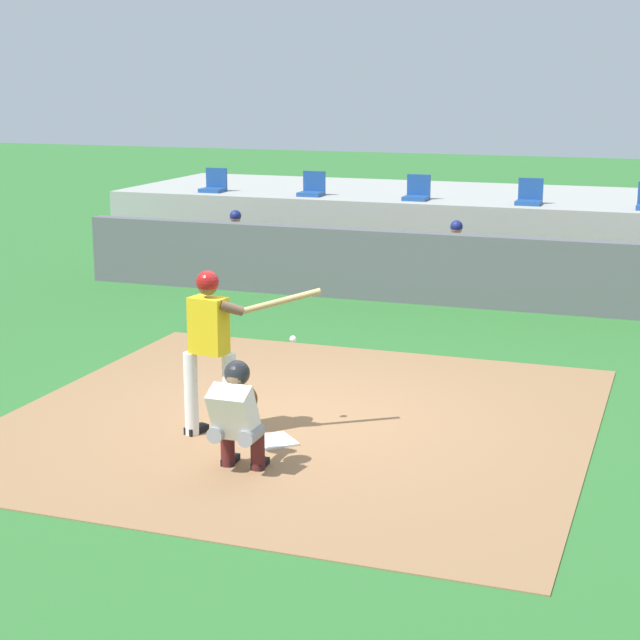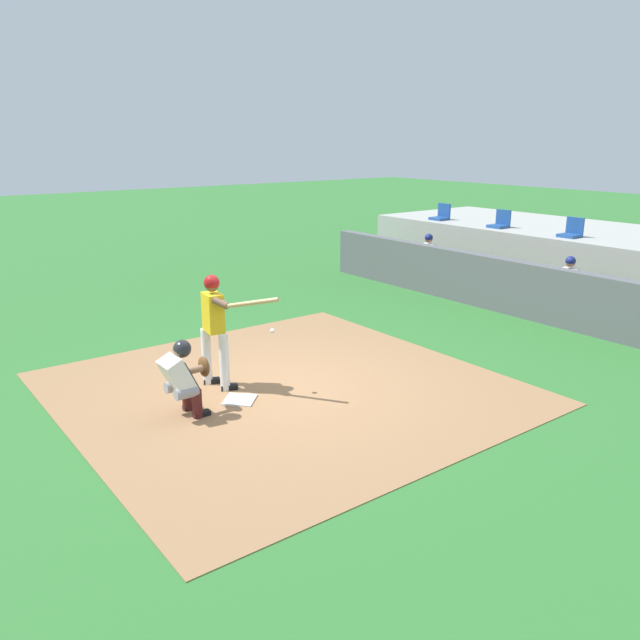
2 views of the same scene
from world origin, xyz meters
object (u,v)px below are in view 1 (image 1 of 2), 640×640
dugout_player_1 (454,257)px  stadium_seat_3 (529,197)px  batter_at_plate (212,342)px  dugout_player_0 (233,244)px  stadium_seat_1 (312,189)px  stadium_seat_0 (214,185)px  stadium_seat_2 (417,193)px  catcher_crouched (237,412)px  home_plate (272,441)px

dugout_player_1 → stadium_seat_3: stadium_seat_3 is taller
batter_at_plate → dugout_player_0: (-3.42, 8.14, -0.36)m
dugout_player_0 → stadium_seat_1: (0.84, 2.03, 0.86)m
stadium_seat_0 → stadium_seat_1: (2.17, 0.00, 0.00)m
dugout_player_0 → dugout_player_1: size_ratio=1.00×
batter_at_plate → dugout_player_1: batter_at_plate is taller
batter_at_plate → dugout_player_0: batter_at_plate is taller
dugout_player_1 → stadium_seat_2: bearing=120.7°
dugout_player_1 → stadium_seat_0: size_ratio=2.71×
catcher_crouched → dugout_player_0: 9.88m
stadium_seat_0 → dugout_player_0: bearing=-56.9°
stadium_seat_0 → stadium_seat_3: 6.50m
dugout_player_1 → stadium_seat_1: size_ratio=2.71×
dugout_player_1 → stadium_seat_3: bearing=64.7°
stadium_seat_1 → stadium_seat_2: size_ratio=1.00×
dugout_player_0 → stadium_seat_2: size_ratio=2.71×
stadium_seat_2 → stadium_seat_3: 2.17m
stadium_seat_3 → stadium_seat_0: bearing=180.0°
batter_at_plate → stadium_seat_2: 10.20m
stadium_seat_3 → stadium_seat_2: bearing=180.0°
batter_at_plate → stadium_seat_2: size_ratio=3.76×
home_plate → catcher_crouched: size_ratio=0.24×
stadium_seat_0 → stadium_seat_3: same height
dugout_player_1 → stadium_seat_0: 5.96m
catcher_crouched → stadium_seat_0: bearing=116.1°
dugout_player_1 → stadium_seat_1: 4.03m
stadium_seat_3 → dugout_player_1: bearing=-115.3°
home_plate → catcher_crouched: bearing=-90.5°
dugout_player_0 → stadium_seat_2: (3.01, 2.03, 0.86)m
batter_at_plate → stadium_seat_2: bearing=92.3°
stadium_seat_1 → stadium_seat_2: same height
home_plate → stadium_seat_2: (-1.08, 10.18, 1.51)m
home_plate → dugout_player_1: 8.17m
stadium_seat_2 → stadium_seat_3: (2.17, 0.00, 0.00)m
home_plate → stadium_seat_0: size_ratio=0.92×
dugout_player_0 → stadium_seat_2: 3.73m
dugout_player_1 → stadium_seat_2: stadium_seat_2 is taller
dugout_player_0 → stadium_seat_0: bearing=123.1°
stadium_seat_0 → stadium_seat_2: 4.33m
stadium_seat_3 → dugout_player_0: bearing=-158.5°
dugout_player_0 → dugout_player_1: 4.21m
home_plate → catcher_crouched: 1.04m
home_plate → batter_at_plate: batter_at_plate is taller
stadium_seat_0 → stadium_seat_3: size_ratio=1.00×
catcher_crouched → stadium_seat_1: 11.54m
home_plate → catcher_crouched: (-0.01, -0.86, 0.59)m
stadium_seat_1 → stadium_seat_2: 2.17m
dugout_player_1 → stadium_seat_3: size_ratio=2.71×
batter_at_plate → stadium_seat_0: (-4.75, 10.18, 0.50)m
home_plate → stadium_seat_0: bearing=118.0°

